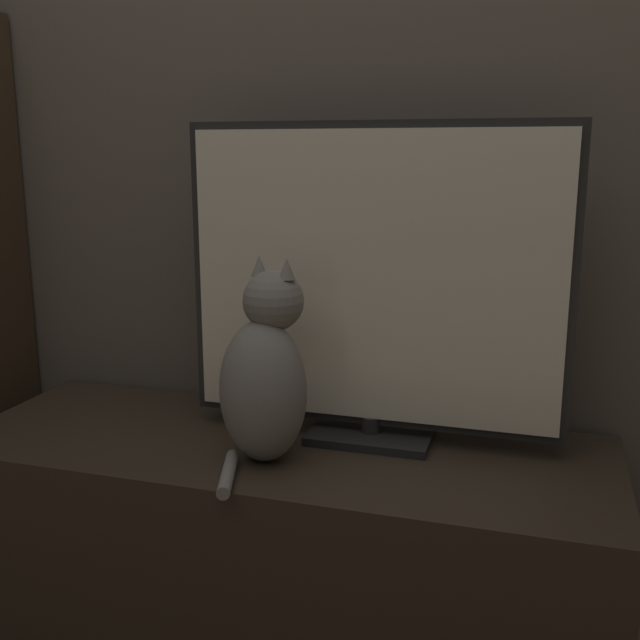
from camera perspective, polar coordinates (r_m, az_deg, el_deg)
name	(u,v)px	position (r m, az deg, el deg)	size (l,w,h in m)	color
wall_back	(320,91)	(1.96, -0.01, 17.08)	(4.80, 0.05, 2.60)	#60564C
tv_stand	(281,537)	(1.88, -3.01, -16.17)	(1.54, 0.56, 0.48)	#33281E
tv	(373,286)	(1.70, 4.08, 2.59)	(0.88, 0.17, 0.73)	black
cat	(267,377)	(1.63, -4.04, -4.35)	(0.24, 0.33, 0.45)	gray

